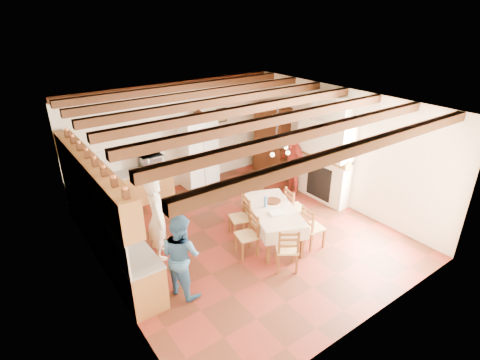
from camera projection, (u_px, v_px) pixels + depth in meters
name	position (u px, v px, depth m)	size (l,w,h in m)	color
floor	(244.00, 235.00, 8.57)	(6.00, 6.50, 0.02)	#502416
ceiling	(245.00, 105.00, 7.29)	(6.00, 6.50, 0.02)	white
wall_back	(174.00, 136.00, 10.32)	(6.00, 0.02, 3.00)	#F4E6CF
wall_front	(375.00, 249.00, 5.53)	(6.00, 0.02, 3.00)	#F4E6CF
wall_left	(102.00, 218.00, 6.33)	(0.02, 6.50, 3.00)	#F4E6CF
wall_right	(339.00, 147.00, 9.53)	(0.02, 6.50, 3.00)	#F4E6CF
ceiling_beams	(245.00, 110.00, 7.33)	(6.00, 6.30, 0.16)	#3C2811
lower_cabinets_left	(109.00, 237.00, 7.72)	(0.60, 4.30, 0.86)	brown
lower_cabinets_back	(129.00, 189.00, 9.72)	(2.30, 0.60, 0.86)	brown
countertop_left	(106.00, 218.00, 7.53)	(0.62, 4.30, 0.04)	gray
countertop_back	(127.00, 174.00, 9.53)	(2.34, 0.62, 0.04)	gray
backsplash_left	(88.00, 208.00, 7.24)	(0.03, 4.30, 0.60)	beige
backsplash_back	(121.00, 159.00, 9.61)	(2.30, 0.03, 0.60)	beige
upper_cabinets	(91.00, 176.00, 7.05)	(0.35, 4.20, 0.70)	brown
fireplace	(325.00, 151.00, 9.56)	(0.56, 1.60, 2.80)	beige
wall_picture	(222.00, 115.00, 10.98)	(0.34, 0.03, 0.42)	black
refrigerator	(197.00, 152.00, 10.66)	(0.97, 0.80, 1.94)	white
hutch	(272.00, 141.00, 11.28)	(0.50, 1.18, 2.15)	#3A200C
dining_table	(273.00, 212.00, 8.13)	(1.50, 2.00, 0.78)	#EDE7CE
chandelier	(276.00, 144.00, 7.47)	(0.47, 0.47, 0.03)	black
chair_left_near	(247.00, 235.00, 7.71)	(0.42, 0.40, 0.96)	brown
chair_left_far	(239.00, 217.00, 8.35)	(0.42, 0.40, 0.96)	brown
chair_right_near	(313.00, 227.00, 7.99)	(0.42, 0.40, 0.96)	brown
chair_right_far	(295.00, 207.00, 8.78)	(0.42, 0.40, 0.96)	brown
chair_end_near	(287.00, 248.00, 7.29)	(0.42, 0.40, 0.96)	brown
chair_end_far	(255.00, 197.00, 9.22)	(0.42, 0.40, 0.96)	brown
person_man	(158.00, 218.00, 7.50)	(0.65, 0.43, 1.78)	silver
person_woman_blue	(181.00, 255.00, 6.55)	(0.77, 0.60, 1.59)	#34608D
person_woman_red	(293.00, 164.00, 10.12)	(1.04, 0.43, 1.77)	#A82E24
microwave	(151.00, 161.00, 9.82)	(0.58, 0.39, 0.32)	silver
fridge_vase	(198.00, 113.00, 10.24)	(0.29, 0.29, 0.31)	#3A200C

